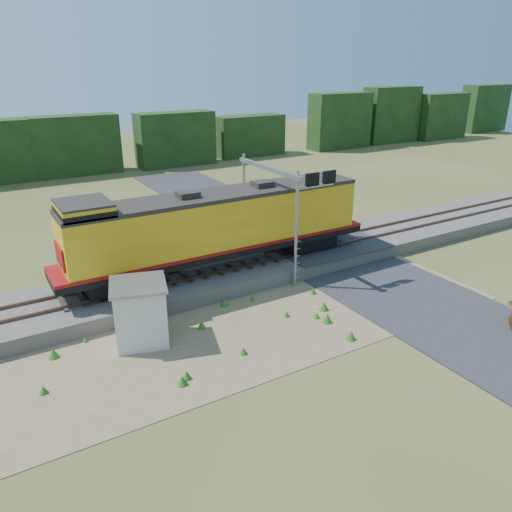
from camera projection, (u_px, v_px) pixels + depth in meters
ground at (287, 323)px, 23.77m from camera, size 140.00×140.00×0.00m
ballast at (228, 272)px, 28.41m from camera, size 70.00×5.00×0.80m
rails at (228, 264)px, 28.24m from camera, size 70.00×1.54×0.16m
dirt_shoulder at (245, 329)px, 23.21m from camera, size 26.00×8.00×0.03m
road at (384, 284)px, 27.67m from camera, size 7.00×66.00×0.86m
tree_line_north at (87, 146)px, 52.97m from camera, size 130.00×3.00×6.50m
weed_clumps at (220, 342)px, 22.18m from camera, size 15.00×6.20×0.56m
locomotive at (216, 227)px, 27.04m from camera, size 18.01×2.75×4.65m
shed at (140, 312)px, 21.75m from camera, size 2.94×2.94×2.82m
signal_gantry at (279, 191)px, 27.68m from camera, size 2.56×6.20×6.45m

